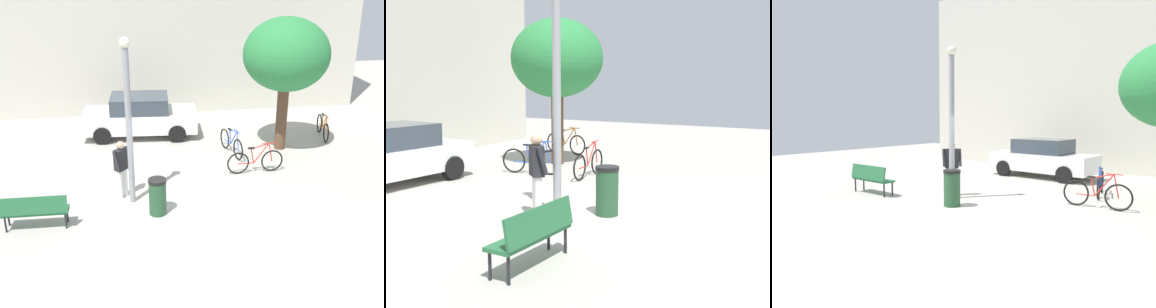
# 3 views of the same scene
# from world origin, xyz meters

# --- Properties ---
(ground_plane) EXTENTS (36.00, 36.00, 0.00)m
(ground_plane) POSITION_xyz_m (0.00, 0.00, 0.00)
(ground_plane) COLOR #A8A399
(lamppost) EXTENTS (0.28, 0.28, 4.47)m
(lamppost) POSITION_xyz_m (-1.37, 0.53, 2.47)
(lamppost) COLOR gray
(lamppost) RESTS_ON ground_plane
(person_by_lamppost) EXTENTS (0.56, 0.59, 1.67)m
(person_by_lamppost) POSITION_xyz_m (-1.62, 0.84, 0.97)
(person_by_lamppost) COLOR white
(person_by_lamppost) RESTS_ON ground_plane
(park_bench) EXTENTS (1.61, 0.50, 0.92)m
(park_bench) POSITION_xyz_m (-3.77, -0.57, 0.55)
(park_bench) COLOR #236038
(park_bench) RESTS_ON ground_plane
(plaza_tree) EXTENTS (2.86, 2.86, 4.52)m
(plaza_tree) POSITION_xyz_m (3.89, 3.79, 3.27)
(plaza_tree) COLOR brown
(plaza_tree) RESTS_ON ground_plane
(bicycle_blue) EXTENTS (0.41, 1.78, 0.97)m
(bicycle_blue) POSITION_xyz_m (2.09, 3.53, 0.38)
(bicycle_blue) COLOR black
(bicycle_blue) RESTS_ON ground_plane
(bicycle_red) EXTENTS (1.81, 0.13, 0.97)m
(bicycle_red) POSITION_xyz_m (2.49, 1.91, 0.38)
(bicycle_red) COLOR black
(bicycle_red) RESTS_ON ground_plane
(bicycle_orange) EXTENTS (0.37, 1.79, 0.97)m
(bicycle_orange) POSITION_xyz_m (5.84, 4.65, 0.38)
(bicycle_orange) COLOR black
(bicycle_orange) RESTS_ON ground_plane
(parked_car_white) EXTENTS (4.30, 2.04, 1.55)m
(parked_car_white) POSITION_xyz_m (-0.91, 5.82, 0.77)
(parked_car_white) COLOR silver
(parked_car_white) RESTS_ON ground_plane
(trash_bin) EXTENTS (0.48, 0.48, 0.99)m
(trash_bin) POSITION_xyz_m (-0.73, -0.24, 0.50)
(trash_bin) COLOR #234C2D
(trash_bin) RESTS_ON ground_plane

